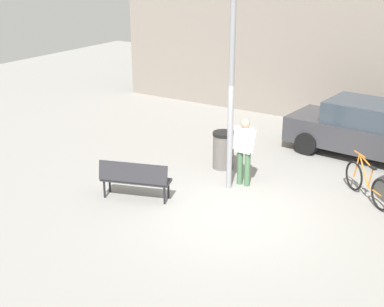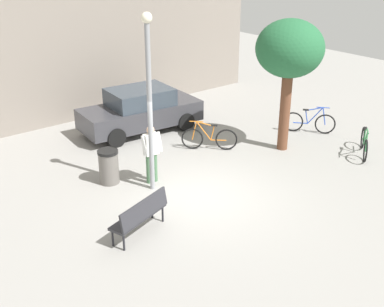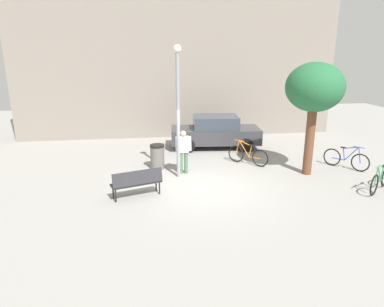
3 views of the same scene
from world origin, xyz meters
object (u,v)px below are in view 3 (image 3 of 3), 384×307
Objects in this scene: park_bench at (137,181)px; bicycle_orange at (248,155)px; person_by_lamppost at (183,149)px; lamppost at (178,103)px; bicycle_blue at (346,159)px; bicycle_green at (380,180)px; plaza_tree at (315,89)px; parked_car_charcoal at (215,132)px; trash_bin at (157,157)px.

bicycle_orange is (4.46, 2.81, -0.16)m from park_bench.
park_bench is (-1.71, -2.05, -0.42)m from person_by_lamppost.
lamppost is at bearing 49.01° from park_bench.
bicycle_blue is 2.33m from bicycle_green.
bicycle_blue is at bearing 12.01° from plaza_tree.
person_by_lamppost is 6.82m from bicycle_green.
bicycle_orange is at bearing -73.86° from parked_car_charcoal.
person_by_lamppost is at bearing 50.15° from park_bench.
person_by_lamppost reaches higher than parked_car_charcoal.
lamppost reaches higher than bicycle_blue.
park_bench is 1.16× the size of bicycle_blue.
park_bench is 5.27m from bicycle_orange.
bicycle_orange is at bearing 0.60° from trash_bin.
bicycle_orange is (-1.90, 1.44, -2.81)m from plaza_tree.
bicycle_blue is (1.81, 0.39, -2.81)m from plaza_tree.
bicycle_orange is 4.88m from bicycle_green.
bicycle_blue is at bearing -40.19° from parked_car_charcoal.
bicycle_blue is at bearing 12.10° from park_bench.
lamppost is at bearing -159.86° from bicycle_orange.
trash_bin is at bearing 143.07° from person_by_lamppost.
person_by_lamppost is 5.20m from plaza_tree.
parked_car_charcoal is 4.04m from trash_bin.
person_by_lamppost is at bearing 56.71° from lamppost.
lamppost is 4.83m from parked_car_charcoal.
trash_bin is at bearing 165.95° from plaza_tree.
park_bench is (-1.50, -1.72, -2.20)m from lamppost.
person_by_lamppost is at bearing -119.02° from parked_car_charcoal.
park_bench is 0.38× the size of parked_car_charcoal.
parked_car_charcoal is (-2.70, 4.20, -2.42)m from plaza_tree.
plaza_tree is at bearing 12.13° from park_bench.
bicycle_green is at bearing -24.78° from trash_bin.
parked_car_charcoal is (1.95, 3.51, -0.19)m from person_by_lamppost.
bicycle_orange and bicycle_blue have the same top height.
bicycle_green is 7.51m from parked_car_charcoal.
park_bench is at bearing -167.87° from plaza_tree.
person_by_lamppost is 1.16× the size of bicycle_blue.
bicycle_orange is 1.39× the size of trash_bin.
bicycle_green is at bearing -19.42° from lamppost.
plaza_tree is at bearing 130.05° from bicycle_green.
person_by_lamppost is at bearing 171.61° from plaza_tree.
bicycle_orange is at bearing 136.25° from bicycle_green.
bicycle_blue is 0.98× the size of bicycle_green.
bicycle_blue is (6.46, -0.30, -0.58)m from person_by_lamppost.
plaza_tree reaches higher than bicycle_orange.
lamppost is at bearing -179.72° from bicycle_blue.
person_by_lamppost is at bearing -164.62° from bicycle_orange.
person_by_lamppost is 0.39× the size of parked_car_charcoal.
trash_bin is (-7.41, 1.02, 0.11)m from bicycle_blue.
bicycle_blue reaches higher than park_bench.
plaza_tree reaches higher than park_bench.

